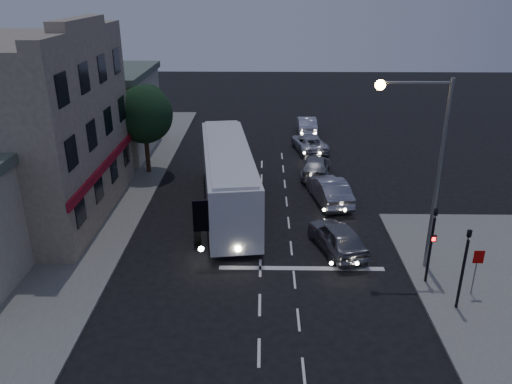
{
  "coord_description": "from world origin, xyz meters",
  "views": [
    {
      "loc": [
        0.12,
        -18.86,
        12.76
      ],
      "look_at": [
        -0.27,
        6.29,
        2.2
      ],
      "focal_mm": 35.0,
      "sensor_mm": 36.0,
      "label": 1
    }
  ],
  "objects_px": {
    "car_suv": "(337,237)",
    "car_sedan_a": "(329,190)",
    "tour_bus": "(228,177)",
    "car_sedan_b": "(316,166)",
    "traffic_signal_main": "(432,237)",
    "regulatory_sign": "(477,265)",
    "car_extra": "(307,125)",
    "street_tree": "(144,112)",
    "car_sedan_c": "(309,143)",
    "streetlight": "(427,155)",
    "traffic_signal_side": "(465,260)"
  },
  "relations": [
    {
      "from": "car_suv",
      "to": "car_sedan_a",
      "type": "relative_size",
      "value": 0.92
    },
    {
      "from": "tour_bus",
      "to": "car_sedan_b",
      "type": "height_order",
      "value": "tour_bus"
    },
    {
      "from": "traffic_signal_main",
      "to": "regulatory_sign",
      "type": "relative_size",
      "value": 1.86
    },
    {
      "from": "tour_bus",
      "to": "car_extra",
      "type": "distance_m",
      "value": 18.0
    },
    {
      "from": "car_suv",
      "to": "street_tree",
      "type": "bearing_deg",
      "value": -59.14
    },
    {
      "from": "tour_bus",
      "to": "traffic_signal_main",
      "type": "relative_size",
      "value": 3.18
    },
    {
      "from": "car_sedan_c",
      "to": "tour_bus",
      "type": "bearing_deg",
      "value": 53.68
    },
    {
      "from": "car_sedan_b",
      "to": "regulatory_sign",
      "type": "height_order",
      "value": "regulatory_sign"
    },
    {
      "from": "car_extra",
      "to": "regulatory_sign",
      "type": "bearing_deg",
      "value": 101.14
    },
    {
      "from": "car_sedan_c",
      "to": "streetlight",
      "type": "height_order",
      "value": "streetlight"
    },
    {
      "from": "car_sedan_a",
      "to": "car_sedan_c",
      "type": "bearing_deg",
      "value": -98.16
    },
    {
      "from": "traffic_signal_side",
      "to": "regulatory_sign",
      "type": "bearing_deg",
      "value": 43.92
    },
    {
      "from": "streetlight",
      "to": "car_sedan_b",
      "type": "bearing_deg",
      "value": 105.51
    },
    {
      "from": "traffic_signal_main",
      "to": "street_tree",
      "type": "height_order",
      "value": "street_tree"
    },
    {
      "from": "tour_bus",
      "to": "car_sedan_b",
      "type": "relative_size",
      "value": 2.73
    },
    {
      "from": "traffic_signal_side",
      "to": "traffic_signal_main",
      "type": "bearing_deg",
      "value": 109.49
    },
    {
      "from": "tour_bus",
      "to": "street_tree",
      "type": "relative_size",
      "value": 2.11
    },
    {
      "from": "car_suv",
      "to": "street_tree",
      "type": "distance_m",
      "value": 16.95
    },
    {
      "from": "streetlight",
      "to": "car_sedan_a",
      "type": "bearing_deg",
      "value": 111.63
    },
    {
      "from": "car_sedan_b",
      "to": "traffic_signal_side",
      "type": "relative_size",
      "value": 1.17
    },
    {
      "from": "car_sedan_b",
      "to": "car_sedan_a",
      "type": "bearing_deg",
      "value": 103.08
    },
    {
      "from": "tour_bus",
      "to": "street_tree",
      "type": "distance_m",
      "value": 9.1
    },
    {
      "from": "traffic_signal_side",
      "to": "street_tree",
      "type": "height_order",
      "value": "street_tree"
    },
    {
      "from": "traffic_signal_main",
      "to": "street_tree",
      "type": "relative_size",
      "value": 0.66
    },
    {
      "from": "car_suv",
      "to": "car_sedan_b",
      "type": "xyz_separation_m",
      "value": [
        -0.08,
        10.98,
        -0.08
      ]
    },
    {
      "from": "traffic_signal_side",
      "to": "car_sedan_c",
      "type": "bearing_deg",
      "value": 101.58
    },
    {
      "from": "traffic_signal_side",
      "to": "car_extra",
      "type": "bearing_deg",
      "value": 98.95
    },
    {
      "from": "car_sedan_b",
      "to": "car_sedan_c",
      "type": "xyz_separation_m",
      "value": [
        0.03,
        5.6,
        -0.01
      ]
    },
    {
      "from": "tour_bus",
      "to": "car_suv",
      "type": "relative_size",
      "value": 2.87
    },
    {
      "from": "traffic_signal_side",
      "to": "street_tree",
      "type": "bearing_deg",
      "value": 135.5
    },
    {
      "from": "car_sedan_c",
      "to": "street_tree",
      "type": "relative_size",
      "value": 0.79
    },
    {
      "from": "car_sedan_b",
      "to": "street_tree",
      "type": "xyz_separation_m",
      "value": [
        -12.06,
        0.25,
        3.8
      ]
    },
    {
      "from": "car_extra",
      "to": "regulatory_sign",
      "type": "distance_m",
      "value": 26.49
    },
    {
      "from": "traffic_signal_main",
      "to": "car_suv",
      "type": "bearing_deg",
      "value": 140.5
    },
    {
      "from": "tour_bus",
      "to": "traffic_signal_side",
      "type": "relative_size",
      "value": 3.18
    },
    {
      "from": "car_sedan_c",
      "to": "regulatory_sign",
      "type": "xyz_separation_m",
      "value": [
        5.42,
        -20.61,
        0.92
      ]
    },
    {
      "from": "traffic_signal_main",
      "to": "streetlight",
      "type": "xyz_separation_m",
      "value": [
        -0.26,
        1.42,
        3.31
      ]
    },
    {
      "from": "streetlight",
      "to": "street_tree",
      "type": "bearing_deg",
      "value": 140.49
    },
    {
      "from": "streetlight",
      "to": "regulatory_sign",
      "type": "bearing_deg",
      "value": -51.25
    },
    {
      "from": "car_extra",
      "to": "traffic_signal_side",
      "type": "relative_size",
      "value": 1.14
    },
    {
      "from": "car_suv",
      "to": "traffic_signal_main",
      "type": "relative_size",
      "value": 1.11
    },
    {
      "from": "street_tree",
      "to": "car_suv",
      "type": "bearing_deg",
      "value": -42.75
    },
    {
      "from": "traffic_signal_side",
      "to": "regulatory_sign",
      "type": "relative_size",
      "value": 1.86
    },
    {
      "from": "car_sedan_a",
      "to": "traffic_signal_main",
      "type": "height_order",
      "value": "traffic_signal_main"
    },
    {
      "from": "traffic_signal_main",
      "to": "traffic_signal_side",
      "type": "xyz_separation_m",
      "value": [
        0.7,
        -1.98,
        0.0
      ]
    },
    {
      "from": "regulatory_sign",
      "to": "streetlight",
      "type": "relative_size",
      "value": 0.24
    },
    {
      "from": "car_sedan_a",
      "to": "traffic_signal_main",
      "type": "distance_m",
      "value": 9.92
    },
    {
      "from": "car_extra",
      "to": "streetlight",
      "type": "xyz_separation_m",
      "value": [
        3.28,
        -23.52,
        4.97
      ]
    },
    {
      "from": "car_sedan_a",
      "to": "traffic_signal_main",
      "type": "xyz_separation_m",
      "value": [
        3.34,
        -9.2,
        1.61
      ]
    },
    {
      "from": "car_suv",
      "to": "car_extra",
      "type": "relative_size",
      "value": 0.98
    }
  ]
}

